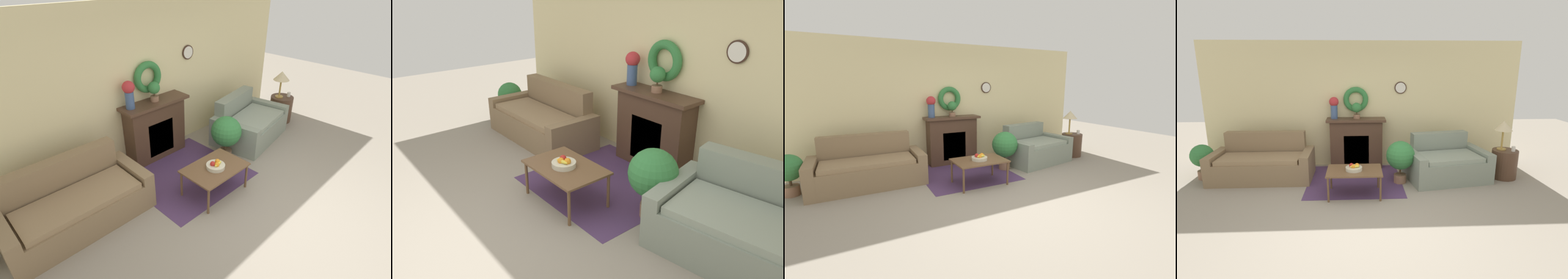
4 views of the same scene
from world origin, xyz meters
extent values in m
plane|color=gray|center=(0.00, 0.00, 0.00)|extent=(16.00, 16.00, 0.00)
cube|color=#4C335B|center=(-0.18, 1.69, 0.00)|extent=(1.80, 1.74, 0.01)
cube|color=beige|center=(0.00, 2.71, 1.35)|extent=(6.80, 0.06, 2.70)
cylinder|color=#382319|center=(0.82, 2.66, 1.72)|extent=(0.26, 0.02, 0.26)
cylinder|color=white|center=(0.82, 2.65, 1.72)|extent=(0.22, 0.01, 0.22)
torus|color=#337A3D|center=(-0.15, 2.62, 1.48)|extent=(0.53, 0.12, 0.53)
cube|color=#4C3323|center=(-0.15, 2.51, 0.52)|extent=(1.11, 0.34, 1.04)
cube|color=black|center=(-0.15, 2.35, 0.43)|extent=(0.53, 0.02, 0.62)
cube|color=orange|center=(-0.15, 2.34, 0.35)|extent=(0.43, 0.01, 0.34)
cube|color=#4C3323|center=(-0.15, 2.47, 1.07)|extent=(1.25, 0.41, 0.05)
cube|color=#846B4C|center=(-1.99, 1.76, 0.21)|extent=(1.59, 0.70, 0.42)
cube|color=#846B4C|center=(-1.99, 2.20, 0.45)|extent=(1.59, 0.20, 0.89)
cube|color=#846B4C|center=(-2.87, 1.85, 0.28)|extent=(0.17, 0.89, 0.56)
cube|color=#846B4C|center=(-1.11, 1.86, 0.28)|extent=(0.17, 0.89, 0.56)
cube|color=#917554|center=(-1.99, 1.76, 0.46)|extent=(1.53, 0.64, 0.08)
cube|color=gray|center=(1.65, 1.59, 0.22)|extent=(1.29, 0.97, 0.44)
cube|color=gray|center=(1.56, 2.09, 0.43)|extent=(1.19, 0.41, 0.86)
cube|color=gray|center=(0.97, 1.59, 0.29)|extent=(0.34, 1.01, 0.58)
cube|color=gray|center=(2.29, 1.82, 0.29)|extent=(0.34, 1.01, 0.58)
cube|color=gray|center=(1.65, 1.59, 0.48)|extent=(1.23, 0.90, 0.08)
cube|color=brown|center=(-0.18, 1.03, 0.44)|extent=(0.94, 0.64, 0.03)
cylinder|color=brown|center=(-0.61, 0.75, 0.22)|extent=(0.04, 0.04, 0.43)
cylinder|color=brown|center=(0.25, 0.75, 0.22)|extent=(0.04, 0.04, 0.43)
cylinder|color=brown|center=(-0.61, 1.31, 0.22)|extent=(0.04, 0.04, 0.43)
cylinder|color=brown|center=(0.25, 1.31, 0.22)|extent=(0.04, 0.04, 0.43)
cylinder|color=beige|center=(-0.19, 1.01, 0.49)|extent=(0.28, 0.28, 0.06)
sphere|color=#B2231E|center=(-0.23, 1.03, 0.54)|extent=(0.08, 0.08, 0.08)
sphere|color=orange|center=(-0.13, 1.02, 0.54)|extent=(0.08, 0.08, 0.08)
sphere|color=orange|center=(-0.20, 0.97, 0.54)|extent=(0.07, 0.07, 0.07)
ellipsoid|color=yellow|center=(-0.17, 0.97, 0.54)|extent=(0.17, 0.07, 0.04)
cylinder|color=#4C3323|center=(2.80, 1.72, 0.29)|extent=(0.50, 0.50, 0.57)
cylinder|color=#B28E42|center=(2.74, 1.77, 0.58)|extent=(0.17, 0.17, 0.02)
cylinder|color=#B28E42|center=(2.74, 1.77, 0.78)|extent=(0.04, 0.04, 0.37)
cone|color=beige|center=(2.74, 1.77, 1.06)|extent=(0.34, 0.34, 0.19)
cylinder|color=silver|center=(2.91, 1.63, 0.62)|extent=(0.08, 0.08, 0.10)
cylinder|color=#3D5684|center=(-0.61, 2.51, 1.23)|extent=(0.14, 0.14, 0.28)
sphere|color=#B72D33|center=(-0.61, 2.51, 1.45)|extent=(0.20, 0.20, 0.20)
cylinder|color=#8E664C|center=(-0.13, 2.49, 1.14)|extent=(0.14, 0.14, 0.09)
cylinder|color=#4C3823|center=(-0.13, 2.49, 1.21)|extent=(0.02, 0.02, 0.06)
sphere|color=#337A3D|center=(-0.13, 2.49, 1.33)|extent=(0.21, 0.21, 0.21)
cylinder|color=#8E664C|center=(-3.18, 1.94, 0.09)|extent=(0.24, 0.24, 0.17)
cylinder|color=#4C3823|center=(-3.18, 1.94, 0.23)|extent=(0.04, 0.04, 0.12)
sphere|color=#337A3D|center=(-3.18, 1.94, 0.48)|extent=(0.44, 0.44, 0.44)
cylinder|color=#8E664C|center=(0.69, 1.55, 0.08)|extent=(0.24, 0.24, 0.16)
cylinder|color=#4C3823|center=(0.69, 1.55, 0.24)|extent=(0.04, 0.04, 0.15)
sphere|color=#337A3D|center=(0.69, 1.55, 0.55)|extent=(0.55, 0.55, 0.55)
camera|label=1|loc=(-3.05, -1.47, 3.08)|focal=28.00mm
camera|label=2|loc=(3.03, -1.27, 2.47)|focal=35.00mm
camera|label=3|loc=(-2.22, -3.05, 1.79)|focal=24.00mm
camera|label=4|loc=(-0.11, -3.93, 2.26)|focal=28.00mm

